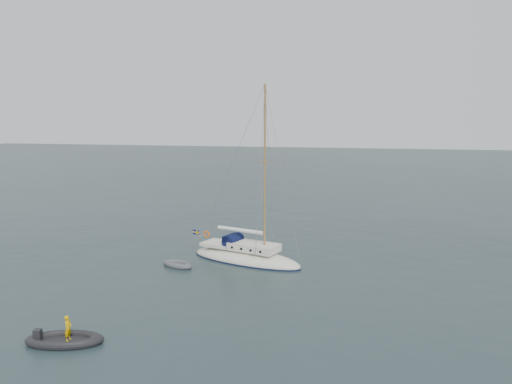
# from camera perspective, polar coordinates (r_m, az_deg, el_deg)

# --- Properties ---
(ground) EXTENTS (300.00, 300.00, 0.00)m
(ground) POSITION_cam_1_polar(r_m,az_deg,el_deg) (33.08, 0.16, -9.16)
(ground) COLOR black
(ground) RESTS_ON ground
(sailboat) EXTENTS (9.01, 2.70, 12.83)m
(sailboat) POSITION_cam_1_polar(r_m,az_deg,el_deg) (35.33, -1.15, -6.39)
(sailboat) COLOR beige
(sailboat) RESTS_ON ground
(dinghy) EXTENTS (2.44, 1.10, 0.35)m
(dinghy) POSITION_cam_1_polar(r_m,az_deg,el_deg) (34.67, -8.97, -8.18)
(dinghy) COLOR #525257
(dinghy) RESTS_ON ground
(rib) EXTENTS (3.49, 1.59, 1.33)m
(rib) POSITION_cam_1_polar(r_m,az_deg,el_deg) (24.68, -21.07, -15.43)
(rib) COLOR black
(rib) RESTS_ON ground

